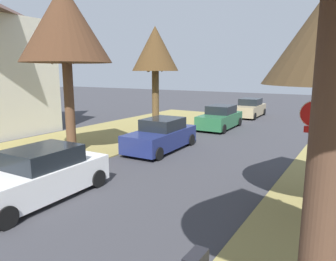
# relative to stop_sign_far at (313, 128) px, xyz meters

# --- Properties ---
(stop_sign_far) EXTENTS (0.81, 0.26, 2.97)m
(stop_sign_far) POSITION_rel_stop_sign_far_xyz_m (0.00, 0.00, 0.00)
(stop_sign_far) COLOR #9EA0A5
(stop_sign_far) RESTS_ON grass_verge_right
(street_tree_left_mid_b) EXTENTS (4.00, 4.00, 7.54)m
(street_tree_left_mid_b) POSITION_rel_stop_sign_far_xyz_m (-10.13, -0.45, 3.66)
(street_tree_left_mid_b) COLOR brown
(street_tree_left_mid_b) RESTS_ON grass_verge_left
(street_tree_left_far) EXTENTS (2.94, 2.94, 6.59)m
(street_tree_left_far) POSITION_rel_stop_sign_far_xyz_m (-10.13, 6.52, 2.97)
(street_tree_left_far) COLOR brown
(street_tree_left_far) RESTS_ON grass_verge_left
(parked_sedan_white) EXTENTS (2.09, 4.47, 1.57)m
(parked_sedan_white) POSITION_rel_stop_sign_far_xyz_m (-6.97, -4.45, -1.47)
(parked_sedan_white) COLOR white
(parked_sedan_white) RESTS_ON ground
(parked_sedan_navy) EXTENTS (2.09, 4.47, 1.57)m
(parked_sedan_navy) POSITION_rel_stop_sign_far_xyz_m (-7.14, 2.61, -1.47)
(parked_sedan_navy) COLOR navy
(parked_sedan_navy) RESTS_ON ground
(parked_sedan_green) EXTENTS (2.09, 4.47, 1.57)m
(parked_sedan_green) POSITION_rel_stop_sign_far_xyz_m (-7.00, 9.79, -1.47)
(parked_sedan_green) COLOR #28663D
(parked_sedan_green) RESTS_ON ground
(parked_sedan_tan) EXTENTS (2.09, 4.47, 1.57)m
(parked_sedan_tan) POSITION_rel_stop_sign_far_xyz_m (-7.03, 16.41, -1.47)
(parked_sedan_tan) COLOR tan
(parked_sedan_tan) RESTS_ON ground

